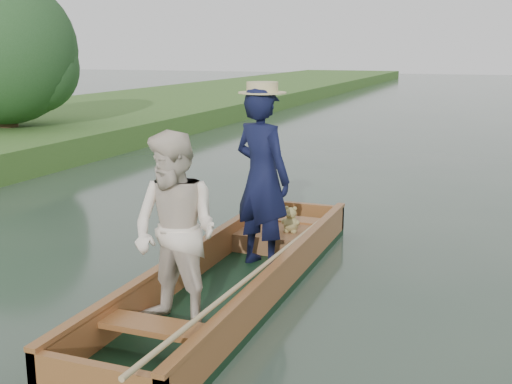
% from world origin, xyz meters
% --- Properties ---
extents(ground, '(120.00, 120.00, 0.00)m').
position_xyz_m(ground, '(0.00, 0.00, 0.00)').
color(ground, '#283D30').
rests_on(ground, ground).
extents(trees_far, '(21.16, 7.85, 4.21)m').
position_xyz_m(trees_far, '(-0.53, 4.68, 2.40)').
color(trees_far, '#47331E').
rests_on(trees_far, ground).
extents(punt, '(1.12, 5.29, 2.12)m').
position_xyz_m(punt, '(-0.02, -0.11, 0.71)').
color(punt, black).
rests_on(punt, ground).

